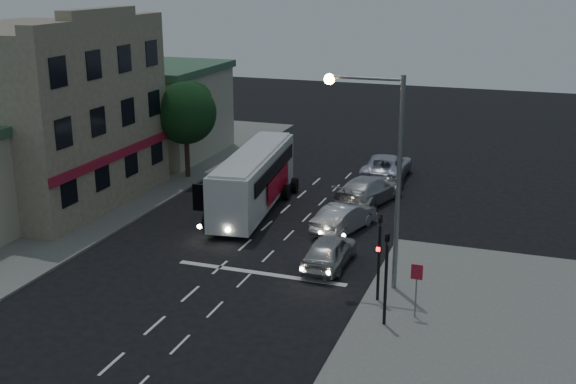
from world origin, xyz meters
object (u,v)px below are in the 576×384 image
at_px(car_sedan_b, 369,190).
at_px(regulatory_sign, 416,282).
at_px(traffic_signal_main, 379,247).
at_px(streetlight, 384,158).
at_px(tour_bus, 254,178).
at_px(car_suv, 329,251).
at_px(street_tree, 185,110).
at_px(traffic_signal_side, 386,268).
at_px(car_sedan_a, 344,217).
at_px(car_sedan_c, 387,166).

height_order(car_sedan_b, regulatory_sign, regulatory_sign).
xyz_separation_m(traffic_signal_main, streetlight, (-0.26, 1.42, 3.31)).
bearing_deg(car_sedan_b, tour_bus, 43.20).
xyz_separation_m(car_suv, car_sedan_b, (-0.47, 9.89, 0.06)).
xyz_separation_m(tour_bus, streetlight, (9.04, -8.26, 3.92)).
bearing_deg(streetlight, street_tree, 140.49).
height_order(car_sedan_b, street_tree, street_tree).
relative_size(car_suv, traffic_signal_side, 1.06).
bearing_deg(regulatory_sign, traffic_signal_side, -136.08).
distance_m(car_suv, regulatory_sign, 6.21).
distance_m(tour_bus, street_tree, 8.39).
distance_m(car_suv, car_sedan_a, 4.85).
distance_m(car_suv, streetlight, 5.89).
xyz_separation_m(car_sedan_a, streetlight, (3.25, -6.42, 5.00)).
distance_m(tour_bus, traffic_signal_side, 15.37).
distance_m(car_sedan_a, car_sedan_b, 5.08).
height_order(tour_bus, streetlight, streetlight).
distance_m(traffic_signal_main, regulatory_sign, 2.14).
bearing_deg(traffic_signal_side, regulatory_sign, 43.92).
xyz_separation_m(car_sedan_c, street_tree, (-12.31, -4.21, 3.69)).
height_order(tour_bus, car_sedan_b, tour_bus).
relative_size(car_sedan_b, regulatory_sign, 2.51).
height_order(car_sedan_b, traffic_signal_main, traffic_signal_main).
height_order(tour_bus, car_sedan_a, tour_bus).
height_order(traffic_signal_main, regulatory_sign, traffic_signal_main).
xyz_separation_m(car_sedan_a, car_sedan_b, (0.10, 5.08, 0.07)).
relative_size(car_suv, car_sedan_a, 0.98).
distance_m(car_sedan_c, street_tree, 13.52).
distance_m(car_suv, street_tree, 17.49).
bearing_deg(traffic_signal_main, tour_bus, 133.83).
xyz_separation_m(car_sedan_c, traffic_signal_main, (3.50, -18.46, 1.61)).
bearing_deg(car_sedan_b, traffic_signal_side, 119.86).
height_order(car_sedan_b, traffic_signal_side, traffic_signal_side).
relative_size(car_sedan_c, traffic_signal_side, 1.42).
height_order(car_sedan_a, car_sedan_b, car_sedan_b).
bearing_deg(car_suv, car_sedan_c, -87.26).
distance_m(tour_bus, regulatory_sign, 15.34).
height_order(tour_bus, traffic_signal_main, traffic_signal_main).
bearing_deg(car_sedan_c, streetlight, 99.37).
distance_m(car_sedan_a, street_tree, 14.37).
relative_size(car_sedan_a, regulatory_sign, 2.02).
height_order(car_suv, car_sedan_b, car_sedan_b).
distance_m(regulatory_sign, streetlight, 5.18).
relative_size(car_sedan_a, street_tree, 0.72).
bearing_deg(tour_bus, street_tree, 137.83).
height_order(car_sedan_a, traffic_signal_main, traffic_signal_main).
height_order(car_suv, traffic_signal_main, traffic_signal_main).
distance_m(streetlight, street_tree, 20.19).
height_order(car_sedan_a, streetlight, streetlight).
bearing_deg(car_sedan_a, car_sedan_c, -74.76).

